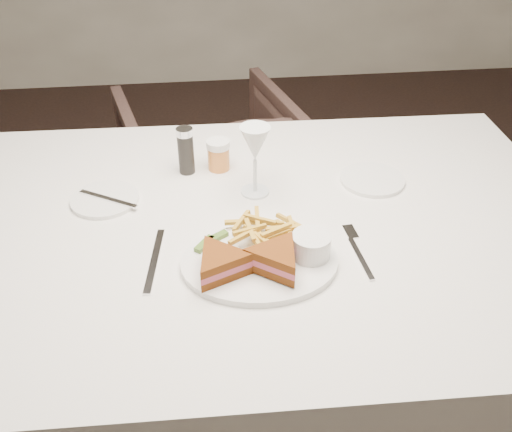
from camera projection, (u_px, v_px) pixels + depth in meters
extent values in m
plane|color=black|center=(226.00, 369.00, 1.88)|extent=(5.00, 5.00, 0.00)
cube|color=silver|center=(254.00, 337.00, 1.50)|extent=(1.53, 1.04, 0.75)
imported|color=#442F2A|center=(211.00, 163.00, 2.33)|extent=(0.78, 0.75, 0.67)
ellipsoid|color=white|center=(259.00, 262.00, 1.16)|extent=(0.33, 0.26, 0.01)
cube|color=silver|center=(154.00, 260.00, 1.17)|extent=(0.04, 0.21, 0.00)
cylinder|color=white|center=(105.00, 199.00, 1.35)|extent=(0.16, 0.16, 0.01)
cylinder|color=white|center=(372.00, 180.00, 1.42)|extent=(0.16, 0.16, 0.01)
cylinder|color=black|center=(186.00, 151.00, 1.43)|extent=(0.04, 0.04, 0.12)
cylinder|color=orange|center=(219.00, 155.00, 1.45)|extent=(0.06, 0.06, 0.08)
cube|color=#466A25|center=(216.00, 237.00, 1.20)|extent=(0.05, 0.04, 0.01)
cube|color=#466A25|center=(204.00, 244.00, 1.18)|extent=(0.05, 0.05, 0.01)
cylinder|color=white|center=(311.00, 246.00, 1.15)|extent=(0.08, 0.08, 0.05)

